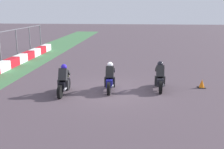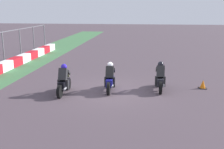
# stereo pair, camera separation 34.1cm
# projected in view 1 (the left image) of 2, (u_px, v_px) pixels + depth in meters

# --- Properties ---
(ground_plane) EXTENTS (120.00, 120.00, 0.00)m
(ground_plane) POSITION_uv_depth(u_px,v_px,m) (111.00, 91.00, 14.19)
(ground_plane) COLOR #4D3F47
(rider_lane_a) EXTENTS (2.04, 0.54, 1.51)m
(rider_lane_a) POSITION_uv_depth(u_px,v_px,m) (160.00, 78.00, 14.33)
(rider_lane_a) COLOR black
(rider_lane_a) RESTS_ON ground_plane
(rider_lane_b) EXTENTS (2.04, 0.54, 1.51)m
(rider_lane_b) POSITION_uv_depth(u_px,v_px,m) (110.00, 79.00, 14.13)
(rider_lane_b) COLOR black
(rider_lane_b) RESTS_ON ground_plane
(rider_lane_c) EXTENTS (2.04, 0.54, 1.51)m
(rider_lane_c) POSITION_uv_depth(u_px,v_px,m) (64.00, 82.00, 13.61)
(rider_lane_c) COLOR black
(rider_lane_c) RESTS_ON ground_plane
(traffic_cone) EXTENTS (0.40, 0.40, 0.47)m
(traffic_cone) POSITION_uv_depth(u_px,v_px,m) (202.00, 84.00, 14.75)
(traffic_cone) COLOR black
(traffic_cone) RESTS_ON ground_plane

